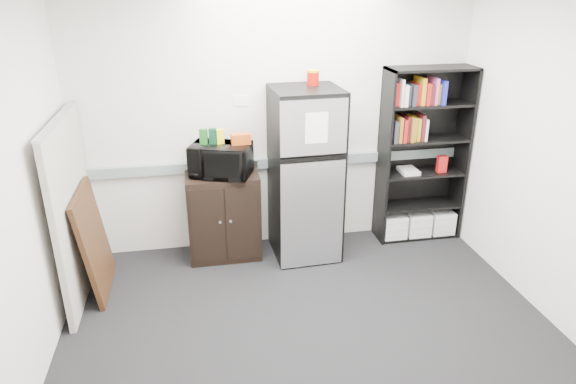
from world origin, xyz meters
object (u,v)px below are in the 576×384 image
(bookshelf, at_px, (422,157))
(cubicle_partition, at_px, (73,209))
(microwave, at_px, (221,160))
(cabinet, at_px, (224,216))
(refrigerator, at_px, (305,175))

(bookshelf, bearing_deg, cubicle_partition, -171.94)
(bookshelf, bearing_deg, microwave, -177.83)
(cubicle_partition, height_order, cabinet, cubicle_partition)
(bookshelf, distance_m, refrigerator, 1.31)
(cubicle_partition, relative_size, refrigerator, 0.94)
(bookshelf, relative_size, microwave, 3.30)
(microwave, bearing_deg, refrigerator, 15.40)
(bookshelf, xyz_separation_m, refrigerator, (-1.30, -0.14, -0.05))
(refrigerator, bearing_deg, microwave, 172.99)
(cabinet, relative_size, microwave, 1.59)
(cubicle_partition, bearing_deg, bookshelf, 8.06)
(bookshelf, distance_m, cubicle_partition, 3.46)
(bookshelf, height_order, microwave, bookshelf)
(bookshelf, height_order, cabinet, bookshelf)
(bookshelf, xyz_separation_m, cubicle_partition, (-3.43, -0.49, -0.10))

